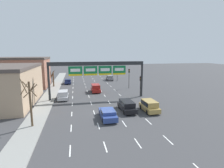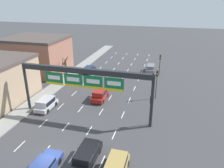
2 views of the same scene
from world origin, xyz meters
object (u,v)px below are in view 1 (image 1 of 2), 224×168
at_px(car_navy, 68,81).
at_px(traffic_light_far_end, 129,75).
at_px(car_blue, 108,114).
at_px(suv_red, 96,88).
at_px(tree_bare_closest, 53,78).
at_px(sign_gantry, 98,68).
at_px(tree_bare_second, 30,100).
at_px(suv_black, 127,105).
at_px(traffic_light_near_gantry, 117,71).
at_px(suv_grey, 110,78).
at_px(suv_silver, 63,95).
at_px(suv_gold, 149,105).
at_px(traffic_light_mid_block, 141,82).

relative_size(car_navy, traffic_light_far_end, 0.86).
bearing_deg(car_blue, suv_red, 89.05).
xyz_separation_m(car_navy, tree_bare_closest, (-3.58, -4.06, 1.58)).
distance_m(sign_gantry, tree_bare_second, 15.36).
bearing_deg(tree_bare_second, suv_black, 14.81).
xyz_separation_m(car_blue, traffic_light_near_gantry, (8.88, 31.31, 2.51)).
height_order(car_blue, tree_bare_closest, tree_bare_closest).
relative_size(sign_gantry, suv_grey, 4.59).
height_order(car_blue, suv_black, suv_black).
relative_size(car_blue, tree_bare_closest, 1.10).
relative_size(sign_gantry, car_navy, 4.37).
xyz_separation_m(suv_silver, suv_gold, (13.43, -9.97, 0.01)).
relative_size(car_blue, tree_bare_second, 0.79).
height_order(suv_red, tree_bare_closest, tree_bare_closest).
distance_m(suv_silver, traffic_light_mid_block, 15.74).
bearing_deg(car_blue, tree_bare_closest, 111.52).
bearing_deg(traffic_light_near_gantry, tree_bare_second, -119.80).
bearing_deg(tree_bare_second, suv_grey, 64.40).
relative_size(suv_red, tree_bare_closest, 1.01).
bearing_deg(traffic_light_near_gantry, traffic_light_mid_block, -89.68).
xyz_separation_m(traffic_light_far_end, tree_bare_second, (-18.62, -20.30, -0.10)).
height_order(sign_gantry, suv_silver, sign_gantry).
bearing_deg(car_navy, tree_bare_second, -95.96).
distance_m(suv_silver, suv_gold, 16.73).
bearing_deg(suv_red, suv_silver, -143.11).
distance_m(suv_gold, traffic_light_far_end, 18.12).
relative_size(car_navy, tree_bare_second, 0.72).
distance_m(car_navy, suv_silver, 17.66).
relative_size(suv_grey, traffic_light_far_end, 0.82).
relative_size(suv_grey, suv_silver, 0.99).
bearing_deg(sign_gantry, car_blue, -90.38).
bearing_deg(tree_bare_closest, traffic_light_near_gantry, 17.84).
distance_m(suv_silver, tree_bare_second, 13.05).
bearing_deg(suv_black, traffic_light_near_gantry, 79.34).
bearing_deg(car_navy, tree_bare_closest, -131.35).
bearing_deg(car_blue, suv_silver, 119.56).
distance_m(sign_gantry, car_blue, 12.10).
height_order(car_blue, traffic_light_far_end, traffic_light_far_end).
distance_m(traffic_light_mid_block, traffic_light_far_end, 8.25).
height_order(suv_black, traffic_light_mid_block, traffic_light_mid_block).
distance_m(suv_grey, tree_bare_closest, 18.71).
relative_size(suv_red, car_navy, 1.00).
relative_size(suv_silver, traffic_light_near_gantry, 0.90).
distance_m(traffic_light_far_end, tree_bare_second, 27.55).
bearing_deg(traffic_light_far_end, traffic_light_mid_block, -90.70).
bearing_deg(traffic_light_mid_block, tree_bare_closest, 143.53).
distance_m(sign_gantry, tree_bare_closest, 17.92).
relative_size(tree_bare_closest, tree_bare_second, 0.71).
bearing_deg(car_navy, car_blue, -77.73).
bearing_deg(suv_silver, suv_gold, -36.59).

